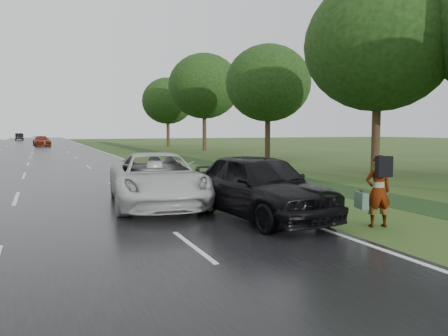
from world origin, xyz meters
name	(u,v)px	position (x,y,z in m)	size (l,w,h in m)	color
road	(33,151)	(0.00, 45.00, 0.02)	(14.00, 180.00, 0.04)	black
edge_stripe_east	(95,149)	(6.75, 45.00, 0.04)	(0.12, 180.00, 0.01)	silver
center_line	(33,150)	(0.00, 45.00, 0.04)	(0.12, 180.00, 0.01)	silver
drainage_ditch	(216,165)	(11.50, 18.71, 0.04)	(2.20, 120.00, 0.56)	#1A3213
tree_east_b	(379,45)	(17.00, 10.00, 6.68)	(7.60, 7.60, 10.11)	#362916
tree_east_c	(268,83)	(18.20, 24.00, 6.14)	(7.00, 7.00, 9.29)	#362916
tree_east_d	(204,86)	(17.80, 38.00, 7.15)	(8.00, 8.00, 10.76)	#362916
tree_east_f	(168,101)	(17.50, 52.00, 6.37)	(7.20, 7.20, 9.62)	#362916
pedestrian	(377,190)	(8.18, 0.09, 0.89)	(0.83, 0.84, 1.73)	#A5998C
white_pickup	(157,179)	(4.04, 5.00, 0.83)	(2.62, 5.67, 1.58)	beige
dark_sedan	(259,185)	(6.00, 2.00, 0.89)	(2.00, 4.97, 1.69)	black
far_car_red	(42,141)	(1.00, 59.10, 0.75)	(2.00, 4.92, 1.43)	maroon
far_car_dark	(19,137)	(-3.58, 100.87, 0.81)	(1.63, 4.69, 1.54)	black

